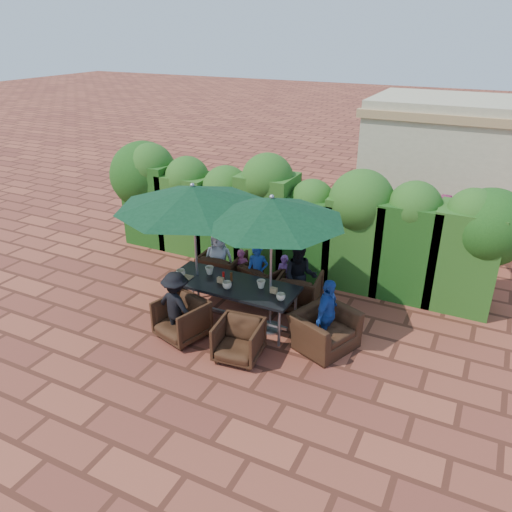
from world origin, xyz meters
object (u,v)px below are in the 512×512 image
at_px(umbrella_right, 272,210).
at_px(chair_far_left, 222,268).
at_px(chair_far_mid, 264,279).
at_px(chair_end_right, 325,324).
at_px(dining_table, 232,287).
at_px(umbrella_left, 193,197).
at_px(chair_near_right, 239,339).
at_px(chair_near_left, 181,318).
at_px(chair_far_right, 300,289).

height_order(umbrella_right, chair_far_left, umbrella_right).
relative_size(chair_far_mid, chair_end_right, 0.77).
xyz_separation_m(dining_table, umbrella_right, (0.72, 0.05, 1.54)).
relative_size(umbrella_left, chair_near_right, 3.73).
distance_m(umbrella_right, chair_near_left, 2.38).
bearing_deg(chair_near_right, chair_far_mid, 98.04).
bearing_deg(chair_far_mid, umbrella_right, 139.00).
relative_size(dining_table, chair_end_right, 2.40).
bearing_deg(umbrella_right, chair_far_left, 146.69).
height_order(umbrella_right, chair_end_right, umbrella_right).
relative_size(dining_table, chair_near_right, 3.26).
height_order(chair_far_mid, chair_near_left, chair_near_left).
bearing_deg(chair_far_mid, dining_table, 101.97).
height_order(chair_far_left, chair_near_right, chair_far_left).
bearing_deg(chair_near_right, chair_end_right, 32.65).
bearing_deg(chair_far_right, chair_near_left, 46.08).
relative_size(dining_table, chair_far_left, 2.84).
height_order(chair_far_right, chair_end_right, chair_end_right).
xyz_separation_m(chair_far_left, chair_end_right, (2.55, -1.08, 0.01)).
distance_m(umbrella_left, chair_far_left, 2.08).
xyz_separation_m(umbrella_right, chair_far_mid, (-0.61, 1.01, -1.84)).
bearing_deg(chair_far_left, chair_end_right, 154.42).
bearing_deg(chair_far_left, chair_far_mid, 177.58).
distance_m(dining_table, chair_far_left, 1.36).
bearing_deg(umbrella_left, chair_far_right, 30.60).
relative_size(umbrella_left, chair_near_left, 3.49).
xyz_separation_m(dining_table, umbrella_left, (-0.73, 0.03, 1.54)).
xyz_separation_m(chair_far_mid, chair_far_right, (0.78, -0.07, 0.01)).
bearing_deg(umbrella_right, chair_end_right, -4.28).
bearing_deg(chair_far_left, chair_near_right, 123.29).
xyz_separation_m(chair_far_right, chair_end_right, (0.85, -1.01, 0.04)).
bearing_deg(chair_far_right, dining_table, 41.56).
xyz_separation_m(chair_far_left, chair_near_right, (1.44, -1.99, -0.05)).
relative_size(umbrella_left, chair_end_right, 2.75).
bearing_deg(umbrella_left, chair_end_right, -1.20).
bearing_deg(chair_far_mid, chair_far_right, -167.58).
height_order(chair_far_left, chair_near_left, chair_far_left).
height_order(umbrella_right, chair_near_right, umbrella_right).
bearing_deg(dining_table, chair_near_left, -121.43).
bearing_deg(chair_far_right, chair_far_mid, -11.73).
xyz_separation_m(dining_table, chair_far_left, (-0.81, 1.06, -0.26)).
distance_m(dining_table, chair_end_right, 1.75).
xyz_separation_m(dining_table, chair_end_right, (1.74, -0.03, -0.25)).
height_order(dining_table, chair_end_right, chair_end_right).
height_order(umbrella_right, chair_far_right, umbrella_right).
xyz_separation_m(chair_far_right, chair_near_right, (-0.26, -1.92, -0.02)).
height_order(chair_far_right, chair_near_right, chair_far_right).
distance_m(chair_far_mid, chair_near_left, 2.00).
xyz_separation_m(umbrella_left, chair_far_left, (-0.08, 1.03, -1.80)).
bearing_deg(dining_table, chair_far_right, 47.96).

